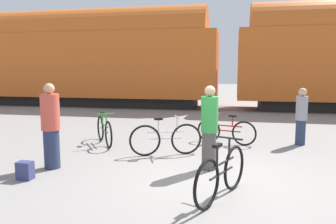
# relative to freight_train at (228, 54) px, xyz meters

# --- Properties ---
(ground_plane) EXTENTS (80.00, 80.00, 0.00)m
(ground_plane) POSITION_rel_freight_train_xyz_m (0.00, -11.26, -2.82)
(ground_plane) COLOR gray
(freight_train) EXTENTS (58.85, 2.82, 5.34)m
(freight_train) POSITION_rel_freight_train_xyz_m (0.00, 0.00, 0.00)
(freight_train) COLOR black
(freight_train) RESTS_ON ground_plane
(rail_near) EXTENTS (70.85, 0.07, 0.01)m
(rail_near) POSITION_rel_freight_train_xyz_m (0.00, -0.72, -2.81)
(rail_near) COLOR #4C4238
(rail_near) RESTS_ON ground_plane
(rail_far) EXTENTS (70.85, 0.07, 0.01)m
(rail_far) POSITION_rel_freight_train_xyz_m (0.00, 0.72, -2.81)
(rail_far) COLOR #4C4238
(rail_far) RESTS_ON ground_plane
(bicycle_green) EXTENTS (1.02, 1.45, 0.90)m
(bicycle_green) POSITION_rel_freight_train_xyz_m (-3.13, -9.01, -2.44)
(bicycle_green) COLOR black
(bicycle_green) RESTS_ON ground_plane
(bicycle_silver) EXTENTS (1.66, 0.68, 0.94)m
(bicycle_silver) POSITION_rel_freight_train_xyz_m (-1.23, -9.82, -2.42)
(bicycle_silver) COLOR black
(bicycle_silver) RESTS_ON ground_plane
(bicycle_maroon) EXTENTS (1.63, 0.55, 0.84)m
(bicycle_maroon) POSITION_rel_freight_train_xyz_m (0.16, -8.31, -2.46)
(bicycle_maroon) COLOR black
(bicycle_maroon) RESTS_ON ground_plane
(bicycle_black) EXTENTS (0.74, 1.63, 0.96)m
(bicycle_black) POSITION_rel_freight_train_xyz_m (0.18, -12.25, -2.41)
(bicycle_black) COLOR black
(bicycle_black) RESTS_ON ground_plane
(person_in_red) EXTENTS (0.38, 0.38, 1.77)m
(person_in_red) POSITION_rel_freight_train_xyz_m (-3.35, -11.29, -1.93)
(person_in_red) COLOR #283351
(person_in_red) RESTS_ON ground_plane
(person_in_grey) EXTENTS (0.30, 0.30, 1.56)m
(person_in_grey) POSITION_rel_freight_train_xyz_m (2.15, -8.03, -2.03)
(person_in_grey) COLOR #283351
(person_in_grey) RESTS_ON ground_plane
(person_in_green) EXTENTS (0.35, 0.35, 1.73)m
(person_in_green) POSITION_rel_freight_train_xyz_m (-0.13, -10.74, -1.95)
(person_in_green) COLOR #514C47
(person_in_green) RESTS_ON ground_plane
(backpack) EXTENTS (0.28, 0.20, 0.34)m
(backpack) POSITION_rel_freight_train_xyz_m (-3.47, -12.05, -2.65)
(backpack) COLOR navy
(backpack) RESTS_ON ground_plane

